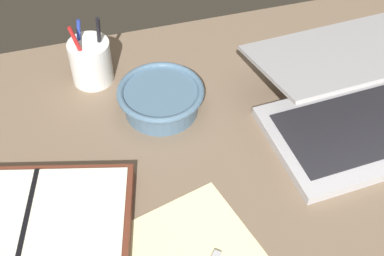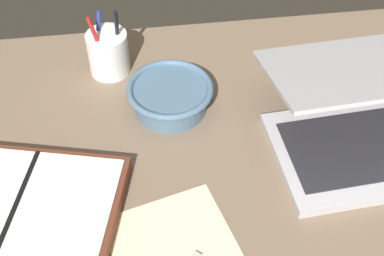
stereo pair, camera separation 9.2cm
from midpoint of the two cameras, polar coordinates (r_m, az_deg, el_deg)
name	(u,v)px [view 2 (the right image)]	position (r cm, az deg, el deg)	size (l,w,h in cm)	color
desk_top	(205,206)	(91.36, 4.34, -8.50)	(140.00, 100.00, 2.00)	#75604C
laptop	(369,120)	(102.05, 20.86, 0.65)	(36.85, 33.28, 15.97)	#B7B7BC
bowl	(170,96)	(102.81, 0.18, 3.33)	(16.75, 16.75, 5.59)	slate
pen_cup	(108,53)	(110.88, -6.58, 7.89)	(8.37, 8.37, 15.73)	white
planner	(20,208)	(90.83, -15.19, -8.40)	(37.28, 30.83, 3.44)	brown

